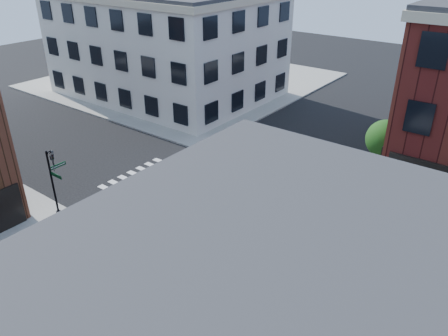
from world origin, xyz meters
name	(u,v)px	position (x,y,z in m)	size (l,w,h in m)	color
ground	(211,206)	(0.00, 0.00, 0.00)	(120.00, 120.00, 0.00)	black
sidewalk_nw	(185,80)	(-21.00, 21.00, 0.07)	(30.00, 30.00, 0.15)	gray
building_nw	(167,44)	(-19.00, 16.00, 5.50)	(22.00, 16.00, 11.00)	silver
tree_near	(386,141)	(7.56, 9.98, 3.16)	(2.69, 2.69, 4.49)	black
tree_far	(411,120)	(7.56, 15.98, 2.87)	(2.43, 2.43, 4.07)	black
signal_pole	(54,177)	(-6.72, -6.68, 2.86)	(1.29, 1.24, 4.60)	black
box_truck	(395,313)	(13.01, -4.08, 1.83)	(7.86, 2.71, 3.51)	white
traffic_cone	(124,196)	(-5.11, -2.97, 0.33)	(0.41, 0.41, 0.69)	#EF350A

